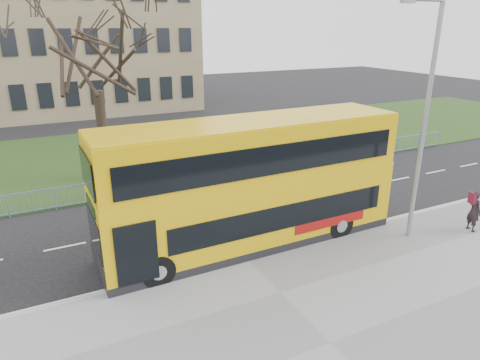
{
  "coord_description": "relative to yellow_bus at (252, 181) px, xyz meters",
  "views": [
    {
      "loc": [
        -6.44,
        -14.17,
        8.31
      ],
      "look_at": [
        1.06,
        1.0,
        2.19
      ],
      "focal_mm": 32.0,
      "sensor_mm": 36.0,
      "label": 1
    }
  ],
  "objects": [
    {
      "name": "yellow_bus",
      "position": [
        0.0,
        0.0,
        0.0
      ],
      "size": [
        11.92,
        2.99,
        4.98
      ],
      "rotation": [
        0.0,
        0.0,
        0.01
      ],
      "color": "#D7A909",
      "rests_on": "ground"
    },
    {
      "name": "kerb",
      "position": [
        -0.82,
        -1.04,
        -2.6
      ],
      "size": [
        80.0,
        0.2,
        0.14
      ],
      "primitive_type": "cube",
      "color": "#9B9B9E",
      "rests_on": "ground"
    },
    {
      "name": "pavement",
      "position": [
        -0.82,
        -6.24,
        -2.61
      ],
      "size": [
        80.0,
        10.5,
        0.12
      ],
      "primitive_type": "cube",
      "color": "slate",
      "rests_on": "ground"
    },
    {
      "name": "pedestrian",
      "position": [
        8.8,
        -3.31,
        -1.67
      ],
      "size": [
        0.54,
        0.71,
        1.76
      ],
      "primitive_type": "imported",
      "rotation": [
        0.0,
        0.0,
        1.38
      ],
      "color": "black",
      "rests_on": "pavement"
    },
    {
      "name": "civic_building",
      "position": [
        -5.82,
        35.51,
        4.33
      ],
      "size": [
        30.0,
        15.0,
        14.0
      ],
      "primitive_type": "cube",
      "color": "#7C674F",
      "rests_on": "ground"
    },
    {
      "name": "grass_verge",
      "position": [
        -0.82,
        14.81,
        -2.63
      ],
      "size": [
        80.0,
        15.4,
        0.08
      ],
      "primitive_type": "cube",
      "color": "#233914",
      "rests_on": "ground"
    },
    {
      "name": "bare_tree",
      "position": [
        -3.82,
        10.51,
        3.3
      ],
      "size": [
        8.25,
        8.25,
        11.79
      ],
      "primitive_type": null,
      "color": "black",
      "rests_on": "grass_verge"
    },
    {
      "name": "ground",
      "position": [
        -0.82,
        0.51,
        -2.67
      ],
      "size": [
        120.0,
        120.0,
        0.0
      ],
      "primitive_type": "plane",
      "color": "black",
      "rests_on": "ground"
    },
    {
      "name": "street_lamp",
      "position": [
        5.94,
        -2.48,
        2.42
      ],
      "size": [
        1.92,
        0.26,
        9.07
      ],
      "rotation": [
        0.0,
        0.0,
        -0.04
      ],
      "color": "gray",
      "rests_on": "pavement"
    },
    {
      "name": "guard_railing",
      "position": [
        -0.82,
        7.11,
        -2.12
      ],
      "size": [
        40.0,
        0.12,
        1.1
      ],
      "primitive_type": null,
      "color": "#6B91BF",
      "rests_on": "ground"
    }
  ]
}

